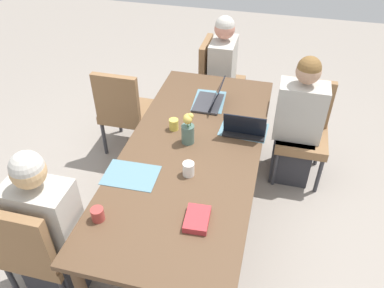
# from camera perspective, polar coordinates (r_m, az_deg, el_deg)

# --- Properties ---
(ground_plane) EXTENTS (10.00, 10.00, 0.00)m
(ground_plane) POSITION_cam_1_polar(r_m,az_deg,el_deg) (3.31, 0.00, -10.52)
(ground_plane) COLOR gray
(dining_table) EXTENTS (2.27, 0.98, 0.72)m
(dining_table) POSITION_cam_1_polar(r_m,az_deg,el_deg) (2.85, 0.00, -1.84)
(dining_table) COLOR brown
(dining_table) RESTS_ON ground_plane
(chair_head_left_left_near) EXTENTS (0.44, 0.44, 0.90)m
(chair_head_left_left_near) POSITION_cam_1_polar(r_m,az_deg,el_deg) (4.18, 3.56, 9.74)
(chair_head_left_left_near) COLOR olive
(chair_head_left_left_near) RESTS_ON ground_plane
(person_head_left_left_near) EXTENTS (0.40, 0.36, 1.19)m
(person_head_left_left_near) POSITION_cam_1_polar(r_m,az_deg,el_deg) (4.10, 4.45, 9.55)
(person_head_left_left_near) COLOR #2D2D33
(person_head_left_left_near) RESTS_ON ground_plane
(chair_far_left_mid) EXTENTS (0.44, 0.44, 0.90)m
(chair_far_left_mid) POSITION_cam_1_polar(r_m,az_deg,el_deg) (3.56, 16.16, 2.50)
(chair_far_left_mid) COLOR olive
(chair_far_left_mid) RESTS_ON ground_plane
(person_far_left_mid) EXTENTS (0.36, 0.40, 1.19)m
(person_far_left_mid) POSITION_cam_1_polar(r_m,az_deg,el_deg) (3.48, 15.23, 2.32)
(person_far_left_mid) COLOR #2D2D33
(person_far_left_mid) RESTS_ON ground_plane
(chair_near_left_far) EXTENTS (0.44, 0.44, 0.90)m
(chair_near_left_far) POSITION_cam_1_polar(r_m,az_deg,el_deg) (2.68, -21.95, -13.67)
(chair_near_left_far) COLOR olive
(chair_near_left_far) RESTS_ON ground_plane
(person_near_left_far) EXTENTS (0.36, 0.40, 1.19)m
(person_near_left_far) POSITION_cam_1_polar(r_m,az_deg,el_deg) (2.67, -20.15, -12.48)
(person_near_left_far) COLOR #2D2D33
(person_near_left_far) RESTS_ON ground_plane
(chair_near_right_near) EXTENTS (0.44, 0.44, 0.90)m
(chair_near_right_near) POSITION_cam_1_polar(r_m,az_deg,el_deg) (3.72, -10.13, 5.28)
(chair_near_right_near) COLOR olive
(chair_near_right_near) RESTS_ON ground_plane
(flower_vase) EXTENTS (0.10, 0.10, 0.26)m
(flower_vase) POSITION_cam_1_polar(r_m,az_deg,el_deg) (2.80, -0.61, 2.28)
(flower_vase) COLOR #4C6B60
(flower_vase) RESTS_ON dining_table
(placemat_head_left_left_near) EXTENTS (0.37, 0.28, 0.00)m
(placemat_head_left_left_near) POSITION_cam_1_polar(r_m,az_deg,el_deg) (3.35, 2.55, 6.37)
(placemat_head_left_left_near) COLOR slate
(placemat_head_left_left_near) RESTS_ON dining_table
(placemat_far_left_mid) EXTENTS (0.28, 0.37, 0.00)m
(placemat_far_left_mid) POSITION_cam_1_polar(r_m,az_deg,el_deg) (3.03, 7.65, 2.15)
(placemat_far_left_mid) COLOR slate
(placemat_far_left_mid) RESTS_ON dining_table
(placemat_near_left_far) EXTENTS (0.27, 0.37, 0.00)m
(placemat_near_left_far) POSITION_cam_1_polar(r_m,az_deg,el_deg) (2.63, -9.01, -4.56)
(placemat_near_left_far) COLOR slate
(placemat_near_left_far) RESTS_ON dining_table
(laptop_far_left_mid) EXTENTS (0.22, 0.32, 0.21)m
(laptop_far_left_mid) POSITION_cam_1_polar(r_m,az_deg,el_deg) (2.96, 7.79, 2.25)
(laptop_far_left_mid) COLOR black
(laptop_far_left_mid) RESTS_ON dining_table
(laptop_head_left_left_near) EXTENTS (0.32, 0.22, 0.20)m
(laptop_head_left_left_near) POSITION_cam_1_polar(r_m,az_deg,el_deg) (3.29, 2.80, 6.51)
(laptop_head_left_left_near) COLOR #38383D
(laptop_head_left_left_near) RESTS_ON dining_table
(coffee_mug_near_left) EXTENTS (0.08, 0.08, 0.08)m
(coffee_mug_near_left) POSITION_cam_1_polar(r_m,az_deg,el_deg) (2.37, -13.76, -10.05)
(coffee_mug_near_left) COLOR #AD3D38
(coffee_mug_near_left) RESTS_ON dining_table
(coffee_mug_near_right) EXTENTS (0.08, 0.08, 0.10)m
(coffee_mug_near_right) POSITION_cam_1_polar(r_m,az_deg,el_deg) (2.57, -0.53, -3.71)
(coffee_mug_near_right) COLOR white
(coffee_mug_near_right) RESTS_ON dining_table
(coffee_mug_centre_left) EXTENTS (0.07, 0.07, 0.09)m
(coffee_mug_centre_left) POSITION_cam_1_polar(r_m,az_deg,el_deg) (2.99, -2.71, 2.91)
(coffee_mug_centre_left) COLOR #DBC64C
(coffee_mug_centre_left) RESTS_ON dining_table
(book_red_cover) EXTENTS (0.21, 0.15, 0.04)m
(book_red_cover) POSITION_cam_1_polar(r_m,az_deg,el_deg) (2.31, 0.76, -11.02)
(book_red_cover) COLOR #B73338
(book_red_cover) RESTS_ON dining_table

